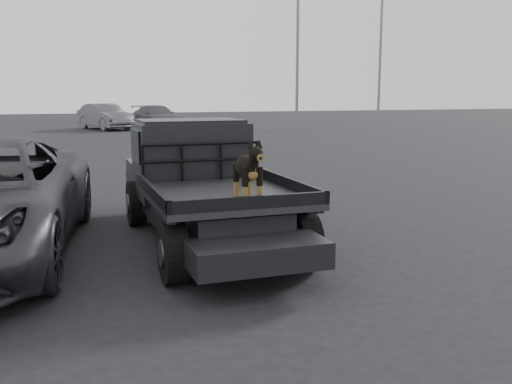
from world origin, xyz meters
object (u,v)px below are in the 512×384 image
object	(u,v)px
distant_car_a	(105,117)
distant_car_b	(157,117)
floodlight_far	(382,13)
dog	(247,172)
flatbed_ute	(206,212)
floodlight_mid	(298,9)

from	to	relation	value
distant_car_a	distant_car_b	distance (m)	3.30
distant_car_a	floodlight_far	world-z (taller)	floodlight_far
dog	flatbed_ute	bearing A→B (deg)	92.64
flatbed_ute	dog	distance (m)	1.93
distant_car_a	distant_car_b	world-z (taller)	distant_car_a
flatbed_ute	distant_car_b	bearing A→B (deg)	81.83
flatbed_ute	floodlight_far	distance (m)	34.02
flatbed_ute	distant_car_a	size ratio (longest dim) A/B	1.13
distant_car_a	floodlight_mid	world-z (taller)	floodlight_mid
distant_car_b	flatbed_ute	bearing A→B (deg)	-109.70
distant_car_a	floodlight_mid	xyz separation A→B (m)	(10.99, -4.20, 6.29)
dog	distant_car_b	size ratio (longest dim) A/B	0.15
distant_car_b	floodlight_far	size ratio (longest dim) A/B	0.35
floodlight_far	floodlight_mid	bearing A→B (deg)	-158.17
floodlight_mid	distant_car_a	bearing A→B (deg)	159.06
flatbed_ute	distant_car_b	distance (m)	29.05
floodlight_far	flatbed_ute	bearing A→B (deg)	-125.60
flatbed_ute	floodlight_far	size ratio (longest dim) A/B	0.39
distant_car_a	floodlight_far	xyz separation A→B (m)	(18.50, -1.20, 6.82)
flatbed_ute	distant_car_a	distance (m)	28.26
dog	distant_car_a	bearing A→B (deg)	88.49
flatbed_ute	floodlight_mid	bearing A→B (deg)	63.74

